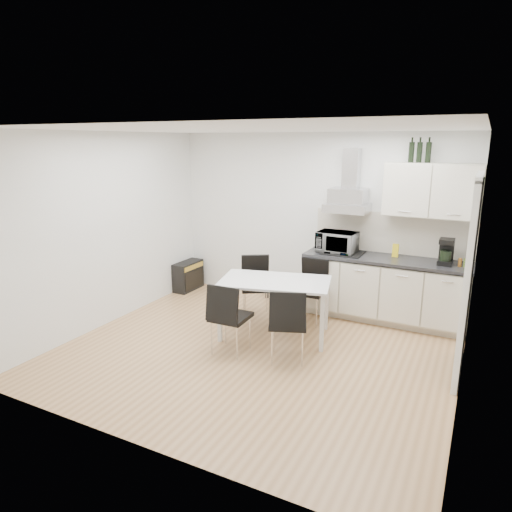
{
  "coord_description": "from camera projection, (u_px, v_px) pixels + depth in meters",
  "views": [
    {
      "loc": [
        2.29,
        -4.51,
        2.48
      ],
      "look_at": [
        -0.16,
        0.33,
        1.1
      ],
      "focal_mm": 32.0,
      "sensor_mm": 36.0,
      "label": 1
    }
  ],
  "objects": [
    {
      "name": "guitar_amp",
      "position": [
        188.0,
        276.0,
        7.77
      ],
      "size": [
        0.27,
        0.59,
        0.49
      ],
      "rotation": [
        0.0,
        0.0,
        -0.02
      ],
      "color": "black",
      "rests_on": "ground"
    },
    {
      "name": "chair_near_left",
      "position": [
        231.0,
        318.0,
        5.41
      ],
      "size": [
        0.45,
        0.51,
        0.88
      ],
      "primitive_type": null,
      "rotation": [
        0.0,
        0.0,
        0.03
      ],
      "color": "black",
      "rests_on": "ground"
    },
    {
      "name": "kitchenette",
      "position": [
        389.0,
        264.0,
        6.29
      ],
      "size": [
        2.22,
        0.64,
        2.52
      ],
      "color": "beige",
      "rests_on": "ground"
    },
    {
      "name": "floor_speaker",
      "position": [
        272.0,
        288.0,
        7.41
      ],
      "size": [
        0.22,
        0.21,
        0.3
      ],
      "primitive_type": "cube",
      "rotation": [
        0.0,
        0.0,
        0.33
      ],
      "color": "black",
      "rests_on": "ground"
    },
    {
      "name": "chair_far_left",
      "position": [
        256.0,
        288.0,
        6.51
      ],
      "size": [
        0.64,
        0.66,
        0.88
      ],
      "primitive_type": null,
      "rotation": [
        0.0,
        0.0,
        3.69
      ],
      "color": "black",
      "rests_on": "ground"
    },
    {
      "name": "wall_front",
      "position": [
        137.0,
        300.0,
        3.46
      ],
      "size": [
        4.5,
        0.1,
        2.6
      ],
      "primitive_type": "cube",
      "color": "white",
      "rests_on": "ground"
    },
    {
      "name": "doorway",
      "position": [
        468.0,
        281.0,
        4.76
      ],
      "size": [
        0.08,
        1.04,
        2.1
      ],
      "primitive_type": "cube",
      "color": "white",
      "rests_on": "ground"
    },
    {
      "name": "wall_left",
      "position": [
        108.0,
        230.0,
        6.18
      ],
      "size": [
        0.1,
        4.0,
        2.6
      ],
      "primitive_type": "cube",
      "color": "white",
      "rests_on": "ground"
    },
    {
      "name": "wall_back",
      "position": [
        315.0,
        220.0,
        6.92
      ],
      "size": [
        4.5,
        0.1,
        2.6
      ],
      "primitive_type": "cube",
      "color": "white",
      "rests_on": "ground"
    },
    {
      "name": "dining_table",
      "position": [
        275.0,
        287.0,
        5.83
      ],
      "size": [
        1.53,
        1.1,
        0.75
      ],
      "rotation": [
        0.0,
        0.0,
        0.24
      ],
      "color": "white",
      "rests_on": "ground"
    },
    {
      "name": "ground",
      "position": [
        256.0,
        352.0,
        5.51
      ],
      "size": [
        4.5,
        4.5,
        0.0
      ],
      "primitive_type": "plane",
      "color": "tan",
      "rests_on": "ground"
    },
    {
      "name": "wall_right",
      "position": [
        473.0,
        272.0,
        4.21
      ],
      "size": [
        0.1,
        4.0,
        2.6
      ],
      "primitive_type": "cube",
      "color": "white",
      "rests_on": "ground"
    },
    {
      "name": "ceiling",
      "position": [
        256.0,
        129.0,
        4.88
      ],
      "size": [
        4.5,
        4.5,
        0.0
      ],
      "primitive_type": "plane",
      "color": "white",
      "rests_on": "wall_back"
    },
    {
      "name": "chair_near_right",
      "position": [
        288.0,
        324.0,
        5.22
      ],
      "size": [
        0.59,
        0.62,
        0.88
      ],
      "primitive_type": null,
      "rotation": [
        0.0,
        0.0,
        0.37
      ],
      "color": "black",
      "rests_on": "ground"
    },
    {
      "name": "chair_far_right",
      "position": [
        310.0,
        292.0,
        6.33
      ],
      "size": [
        0.45,
        0.51,
        0.88
      ],
      "primitive_type": null,
      "rotation": [
        0.0,
        0.0,
        3.12
      ],
      "color": "black",
      "rests_on": "ground"
    }
  ]
}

